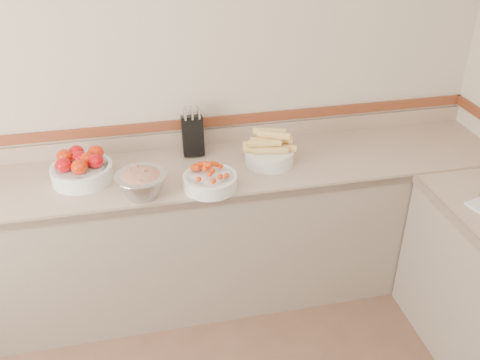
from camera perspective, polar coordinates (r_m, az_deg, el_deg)
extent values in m
plane|color=beige|center=(3.18, -8.83, 9.86)|extent=(4.00, 0.00, 4.00)
cube|color=tan|center=(3.06, -7.71, 0.39)|extent=(4.00, 0.65, 0.04)
cube|color=gray|center=(3.31, -7.18, -6.33)|extent=(4.00, 0.63, 0.86)
cube|color=#8C755E|center=(2.80, -7.07, -2.80)|extent=(4.00, 0.02, 0.04)
cube|color=tan|center=(3.31, -8.34, 4.13)|extent=(4.00, 0.02, 0.10)
cube|color=brown|center=(3.26, -8.47, 5.68)|extent=(4.00, 0.02, 0.06)
cube|color=black|center=(3.20, -5.06, 4.75)|extent=(0.13, 0.16, 0.25)
cylinder|color=silver|center=(3.11, -5.85, 6.91)|extent=(0.02, 0.03, 0.06)
cylinder|color=silver|center=(3.12, -5.11, 6.98)|extent=(0.02, 0.03, 0.06)
cylinder|color=silver|center=(3.12, -4.37, 7.05)|extent=(0.02, 0.03, 0.06)
cylinder|color=silver|center=(3.14, -5.91, 7.09)|extent=(0.02, 0.03, 0.06)
cylinder|color=silver|center=(3.14, -5.18, 7.16)|extent=(0.02, 0.03, 0.06)
cylinder|color=silver|center=(3.14, -4.44, 7.23)|extent=(0.02, 0.03, 0.06)
cylinder|color=silver|center=(3.16, -5.97, 7.27)|extent=(0.02, 0.03, 0.06)
cylinder|color=silver|center=(3.16, -5.24, 7.34)|extent=(0.02, 0.03, 0.06)
cylinder|color=silver|center=(3.17, -4.51, 7.41)|extent=(0.02, 0.03, 0.06)
cylinder|color=white|center=(3.07, -16.49, 0.76)|extent=(0.34, 0.34, 0.09)
torus|color=white|center=(3.05, -16.59, 1.39)|extent=(0.34, 0.34, 0.01)
cylinder|color=white|center=(3.05, -16.59, 1.39)|extent=(0.30, 0.30, 0.01)
ellipsoid|color=red|center=(3.00, -18.33, 1.53)|extent=(0.09, 0.09, 0.08)
ellipsoid|color=red|center=(2.96, -16.77, 1.35)|extent=(0.09, 0.09, 0.08)
ellipsoid|color=red|center=(2.99, -15.15, 1.99)|extent=(0.09, 0.09, 0.08)
ellipsoid|color=red|center=(3.09, -18.21, 2.42)|extent=(0.09, 0.09, 0.08)
ellipsoid|color=red|center=(3.05, -16.70, 2.26)|extent=(0.09, 0.09, 0.08)
ellipsoid|color=red|center=(3.08, -15.13, 2.87)|extent=(0.09, 0.09, 0.08)
ellipsoid|color=red|center=(3.11, -17.06, 2.83)|extent=(0.09, 0.09, 0.08)
ellipsoid|color=red|center=(3.02, -15.99, 2.14)|extent=(0.09, 0.09, 0.08)
cylinder|color=white|center=(2.88, -3.21, -0.17)|extent=(0.29, 0.29, 0.08)
torus|color=white|center=(2.86, -3.23, 0.38)|extent=(0.29, 0.29, 0.01)
cylinder|color=white|center=(2.86, -3.23, 0.38)|extent=(0.25, 0.25, 0.01)
sphere|color=#E53808|center=(2.82, -3.74, 1.17)|extent=(0.03, 0.03, 0.03)
sphere|color=#E53808|center=(2.92, -3.95, 1.76)|extent=(0.03, 0.03, 0.03)
sphere|color=#E53808|center=(2.86, -2.30, 1.40)|extent=(0.03, 0.03, 0.03)
sphere|color=#E53808|center=(2.80, -3.22, 0.72)|extent=(0.03, 0.03, 0.03)
sphere|color=#E53808|center=(2.82, -3.31, 1.59)|extent=(0.03, 0.03, 0.03)
sphere|color=#E53808|center=(2.81, -2.53, 0.74)|extent=(0.03, 0.03, 0.03)
sphere|color=#E53808|center=(2.91, -3.35, 1.71)|extent=(0.03, 0.03, 0.03)
sphere|color=#E53808|center=(2.82, -4.29, 0.89)|extent=(0.03, 0.03, 0.03)
sphere|color=#E53808|center=(2.88, -4.75, 1.28)|extent=(0.03, 0.03, 0.03)
sphere|color=#E53808|center=(2.81, -3.67, 1.13)|extent=(0.03, 0.03, 0.03)
sphere|color=#E53808|center=(2.83, -3.34, 1.55)|extent=(0.03, 0.03, 0.03)
sphere|color=#E53808|center=(2.86, -2.83, 1.52)|extent=(0.03, 0.03, 0.03)
sphere|color=#E53808|center=(2.78, -4.42, 0.09)|extent=(0.03, 0.03, 0.03)
sphere|color=#E53808|center=(2.83, -3.21, 1.65)|extent=(0.03, 0.03, 0.03)
sphere|color=#E53808|center=(2.83, -3.58, 1.50)|extent=(0.03, 0.03, 0.03)
sphere|color=#E53808|center=(2.83, -4.31, 0.96)|extent=(0.03, 0.03, 0.03)
sphere|color=#E53808|center=(2.86, -3.43, 1.66)|extent=(0.03, 0.03, 0.03)
sphere|color=#E53808|center=(2.81, -3.09, 1.06)|extent=(0.03, 0.03, 0.03)
sphere|color=#E53808|center=(2.86, -4.06, 1.53)|extent=(0.03, 0.03, 0.03)
sphere|color=#E53808|center=(2.89, -1.92, 1.51)|extent=(0.03, 0.03, 0.03)
sphere|color=#E53808|center=(2.80, -2.94, 0.97)|extent=(0.03, 0.03, 0.03)
sphere|color=#E53808|center=(2.89, -2.03, 1.61)|extent=(0.03, 0.03, 0.03)
sphere|color=#E53808|center=(2.85, -3.94, 1.37)|extent=(0.03, 0.03, 0.03)
sphere|color=#E53808|center=(2.82, -2.41, 1.13)|extent=(0.03, 0.03, 0.03)
sphere|color=#E53808|center=(2.89, -3.15, 1.63)|extent=(0.03, 0.03, 0.03)
sphere|color=#E53808|center=(2.80, -3.00, 0.71)|extent=(0.03, 0.03, 0.03)
sphere|color=#E53808|center=(2.87, -3.82, 1.63)|extent=(0.03, 0.03, 0.03)
sphere|color=#E53808|center=(2.85, -2.51, 1.36)|extent=(0.03, 0.03, 0.03)
sphere|color=#E53808|center=(2.91, -4.82, 1.46)|extent=(0.03, 0.03, 0.03)
sphere|color=#E53808|center=(2.84, -3.57, 1.58)|extent=(0.03, 0.03, 0.03)
sphere|color=#E53808|center=(2.85, -4.46, 1.14)|extent=(0.03, 0.03, 0.03)
sphere|color=#E53808|center=(2.89, -2.75, 1.70)|extent=(0.03, 0.03, 0.03)
sphere|color=#E53808|center=(2.83, -3.77, 1.16)|extent=(0.03, 0.03, 0.03)
cylinder|color=white|center=(3.12, 3.14, 2.52)|extent=(0.28, 0.28, 0.09)
torus|color=white|center=(3.10, 3.16, 3.12)|extent=(0.29, 0.29, 0.01)
cylinder|color=#F2C264|center=(3.06, 2.15, 3.28)|extent=(0.19, 0.10, 0.04)
cylinder|color=#F2C264|center=(3.05, 3.38, 3.19)|extent=(0.19, 0.08, 0.04)
cylinder|color=#F2C264|center=(3.09, 4.34, 3.53)|extent=(0.19, 0.12, 0.04)
cylinder|color=#F2C264|center=(3.11, 2.06, 3.77)|extent=(0.19, 0.09, 0.04)
cylinder|color=#F2C264|center=(3.14, 3.53, 3.99)|extent=(0.19, 0.13, 0.04)
cylinder|color=#F2C264|center=(3.06, 2.85, 4.22)|extent=(0.19, 0.08, 0.04)
cylinder|color=#F2C264|center=(3.09, 3.90, 4.42)|extent=(0.19, 0.12, 0.04)
cylinder|color=#F2C264|center=(3.08, 3.16, 5.17)|extent=(0.19, 0.10, 0.04)
cylinder|color=#F2C264|center=(3.04, 2.64, 3.95)|extent=(0.19, 0.07, 0.04)
cylinder|color=#F2C264|center=(3.04, 3.65, 4.82)|extent=(0.19, 0.13, 0.04)
cylinder|color=#B2B2BA|center=(2.84, -10.45, -0.54)|extent=(0.27, 0.27, 0.13)
torus|color=#B2B2BA|center=(2.81, -10.56, 0.47)|extent=(0.27, 0.27, 0.01)
ellipsoid|color=#BD1553|center=(2.82, -10.54, 0.31)|extent=(0.22, 0.22, 0.07)
cube|color=#BD1553|center=(2.80, -10.16, 0.95)|extent=(0.03, 0.03, 0.02)
cube|color=#A6C25E|center=(2.83, -11.25, 0.83)|extent=(0.03, 0.03, 0.02)
cube|color=#BD1553|center=(2.81, -10.71, 0.69)|extent=(0.02, 0.02, 0.02)
cube|color=#A6C25E|center=(2.86, -11.01, 1.43)|extent=(0.02, 0.02, 0.02)
cube|color=#BD1553|center=(2.84, -9.75, 0.97)|extent=(0.02, 0.02, 0.02)
cube|color=#A6C25E|center=(2.74, -10.63, -0.18)|extent=(0.02, 0.02, 0.02)
cube|color=#BD1553|center=(2.83, -11.77, 0.98)|extent=(0.02, 0.02, 0.02)
cube|color=#A6C25E|center=(2.83, -9.76, 1.08)|extent=(0.02, 0.02, 0.02)
cube|color=#BD1553|center=(2.81, -11.10, 0.62)|extent=(0.02, 0.02, 0.02)
cube|color=#A6C25E|center=(2.79, -11.23, 0.60)|extent=(0.02, 0.02, 0.02)
cube|color=#BD1553|center=(2.81, -9.45, 0.87)|extent=(0.03, 0.03, 0.02)
cube|color=#A6C25E|center=(2.81, -10.54, 0.95)|extent=(0.02, 0.02, 0.02)
cube|color=#BD1553|center=(2.81, -10.64, 0.75)|extent=(0.02, 0.02, 0.02)
cube|color=#A6C25E|center=(2.79, -9.48, 0.67)|extent=(0.03, 0.03, 0.02)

